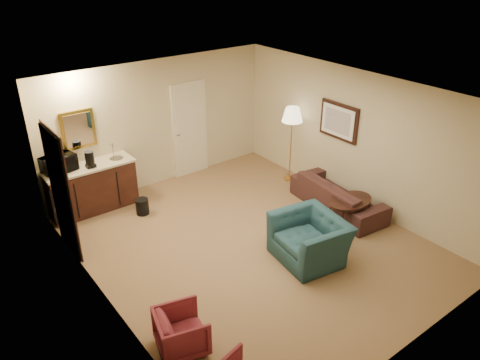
# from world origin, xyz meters

# --- Properties ---
(ground) EXTENTS (6.00, 6.00, 0.00)m
(ground) POSITION_xyz_m (0.00, 0.00, 0.00)
(ground) COLOR olive
(ground) RESTS_ON ground
(room_walls) EXTENTS (5.02, 6.01, 2.61)m
(room_walls) POSITION_xyz_m (-0.10, 0.77, 1.72)
(room_walls) COLOR #C5B094
(room_walls) RESTS_ON ground
(wetbar_cabinet) EXTENTS (1.64, 0.58, 0.92)m
(wetbar_cabinet) POSITION_xyz_m (-1.65, 2.72, 0.46)
(wetbar_cabinet) COLOR #391B12
(wetbar_cabinet) RESTS_ON ground
(sofa) EXTENTS (0.79, 2.05, 0.78)m
(sofa) POSITION_xyz_m (2.06, -0.10, 0.39)
(sofa) COLOR black
(sofa) RESTS_ON ground
(teal_armchair) EXTENTS (0.88, 1.21, 0.97)m
(teal_armchair) POSITION_xyz_m (0.50, -0.90, 0.49)
(teal_armchair) COLOR #1B3A44
(teal_armchair) RESTS_ON ground
(rose_chair_near) EXTENTS (0.70, 0.72, 0.62)m
(rose_chair_near) POSITION_xyz_m (-2.12, -1.31, 0.31)
(rose_chair_near) COLOR maroon
(rose_chair_near) RESTS_ON ground
(coffee_table) EXTENTS (0.98, 0.75, 0.51)m
(coffee_table) POSITION_xyz_m (1.80, -0.61, 0.25)
(coffee_table) COLOR black
(coffee_table) RESTS_ON ground
(floor_lamp) EXTENTS (0.53, 0.53, 1.62)m
(floor_lamp) POSITION_xyz_m (2.20, 1.40, 0.81)
(floor_lamp) COLOR #C48841
(floor_lamp) RESTS_ON ground
(waste_bin) EXTENTS (0.29, 0.29, 0.31)m
(waste_bin) POSITION_xyz_m (-1.00, 2.00, 0.15)
(waste_bin) COLOR black
(waste_bin) RESTS_ON ground
(microwave) EXTENTS (0.62, 0.44, 0.38)m
(microwave) POSITION_xyz_m (-2.15, 2.78, 1.11)
(microwave) COLOR black
(microwave) RESTS_ON wetbar_cabinet
(coffee_maker) EXTENTS (0.20, 0.20, 0.31)m
(coffee_maker) POSITION_xyz_m (-1.64, 2.63, 1.07)
(coffee_maker) COLOR black
(coffee_maker) RESTS_ON wetbar_cabinet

